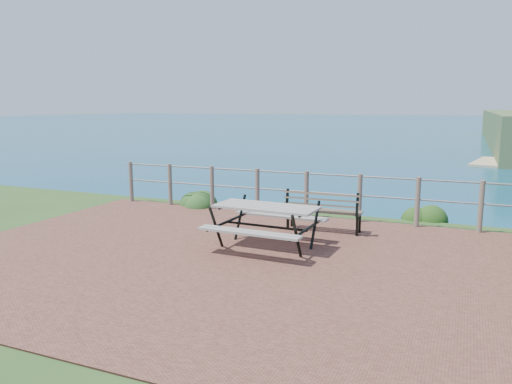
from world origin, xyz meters
TOP-DOWN VIEW (x-y plane):
  - ground at (0.00, 0.00)m, footprint 10.00×7.00m
  - ocean at (0.00, 200.00)m, footprint 1200.00×1200.00m
  - safety_railing at (0.00, 3.35)m, footprint 9.40×0.10m
  - picnic_table at (0.09, 0.79)m, footprint 1.75×1.49m
  - park_bench at (0.68, 2.28)m, footprint 1.46×0.41m
  - shrub_lip_west at (-2.74, 3.59)m, footprint 0.77×0.77m
  - shrub_lip_east at (2.43, 4.08)m, footprint 0.77×0.77m

SIDE VIEW (x-z plane):
  - ground at x=0.00m, z-range -0.06..0.06m
  - ocean at x=0.00m, z-range 0.00..0.00m
  - shrub_lip_west at x=-2.74m, z-range -0.26..0.26m
  - shrub_lip_east at x=2.43m, z-range -0.26..0.26m
  - picnic_table at x=0.09m, z-range 0.10..0.83m
  - park_bench at x=0.68m, z-range 0.13..0.95m
  - safety_railing at x=0.00m, z-range 0.07..1.07m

